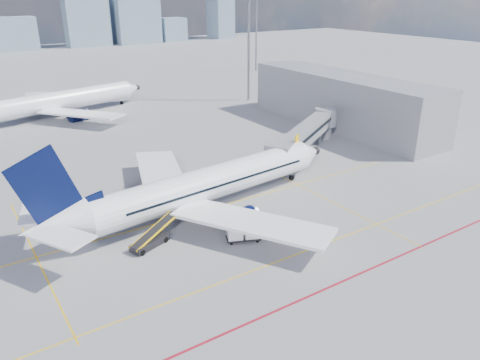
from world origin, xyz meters
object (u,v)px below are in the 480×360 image
object	(u,v)px
cargo_dolly	(243,231)
belt_loader	(150,240)
main_aircraft	(199,187)
ramp_worker	(307,230)
second_aircraft	(57,102)
baggage_tug	(268,224)

from	to	relation	value
cargo_dolly	belt_loader	distance (m)	9.76
main_aircraft	ramp_worker	bearing A→B (deg)	-66.30
second_aircraft	baggage_tug	size ratio (longest dim) A/B	16.52
cargo_dolly	belt_loader	size ratio (longest dim) A/B	0.64
second_aircraft	cargo_dolly	distance (m)	64.70
main_aircraft	baggage_tug	bearing A→B (deg)	-69.69
main_aircraft	baggage_tug	xyz separation A→B (m)	(4.12, -8.24, -2.49)
main_aircraft	ramp_worker	xyz separation A→B (m)	(6.79, -11.78, -2.42)
baggage_tug	cargo_dolly	bearing A→B (deg)	-156.89
baggage_tug	ramp_worker	world-z (taller)	ramp_worker
second_aircraft	baggage_tug	bearing A→B (deg)	-97.45
main_aircraft	cargo_dolly	distance (m)	8.95
ramp_worker	main_aircraft	bearing A→B (deg)	69.34
second_aircraft	cargo_dolly	size ratio (longest dim) A/B	10.27
second_aircraft	baggage_tug	world-z (taller)	second_aircraft
main_aircraft	belt_loader	bearing A→B (deg)	-158.52
main_aircraft	second_aircraft	world-z (taller)	main_aircraft
ramp_worker	second_aircraft	bearing A→B (deg)	47.48
belt_loader	main_aircraft	bearing A→B (deg)	7.97
cargo_dolly	second_aircraft	bearing A→B (deg)	116.02
main_aircraft	baggage_tug	size ratio (longest dim) A/B	16.98
main_aircraft	belt_loader	world-z (taller)	main_aircraft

